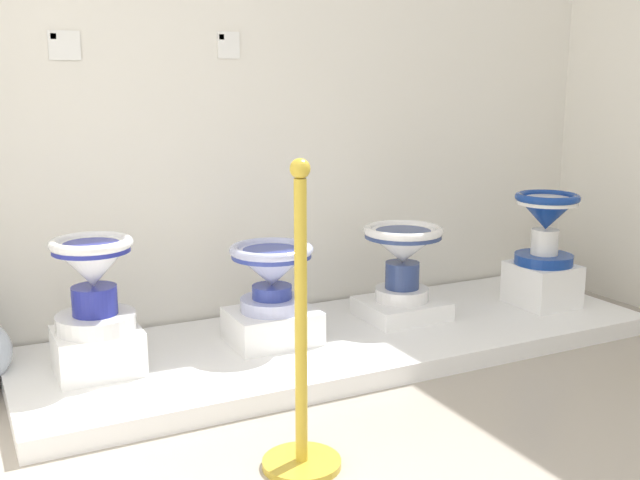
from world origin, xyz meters
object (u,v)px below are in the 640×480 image
info_placard_first (64,45)px  stanchion_post_near_left (301,382)px  antique_toilet_pale_glazed (272,269)px  info_placard_second (228,45)px  antique_toilet_leftmost (403,250)px  plinth_block_leftmost (401,309)px  antique_toilet_rightmost (546,219)px  plinth_block_pale_glazed (272,326)px  antique_toilet_central_ornate (93,275)px  plinth_block_rightmost (542,284)px  plinth_block_central_ornate (98,351)px

info_placard_first → stanchion_post_near_left: size_ratio=0.13×
antique_toilet_pale_glazed → info_placard_second: size_ratio=3.04×
antique_toilet_pale_glazed → antique_toilet_leftmost: antique_toilet_leftmost is taller
plinth_block_leftmost → info_placard_second: info_placard_second is taller
antique_toilet_rightmost → info_placard_first: 2.45m
plinth_block_pale_glazed → info_placard_first: (-0.75, 0.46, 1.23)m
info_placard_first → info_placard_second: bearing=-0.0°
info_placard_second → info_placard_first: bearing=180.0°
antique_toilet_pale_glazed → antique_toilet_leftmost: size_ratio=0.95×
antique_toilet_central_ornate → stanchion_post_near_left: 1.05m
info_placard_first → info_placard_second: size_ratio=1.08×
plinth_block_leftmost → antique_toilet_leftmost: (0.00, 0.00, 0.30)m
plinth_block_rightmost → info_placard_first: bearing=165.6°
plinth_block_leftmost → stanchion_post_near_left: (-1.01, -0.98, 0.17)m
stanchion_post_near_left → plinth_block_central_ornate: bearing=117.1°
plinth_block_central_ornate → antique_toilet_central_ornate: (-0.00, 0.00, 0.31)m
plinth_block_pale_glazed → antique_toilet_rightmost: size_ratio=1.04×
plinth_block_pale_glazed → info_placard_first: size_ratio=2.91×
plinth_block_central_ornate → plinth_block_leftmost: bearing=2.2°
plinth_block_pale_glazed → plinth_block_leftmost: size_ratio=0.98×
info_placard_second → antique_toilet_rightmost: bearing=-21.0°
plinth_block_central_ornate → antique_toilet_leftmost: bearing=2.2°
plinth_block_leftmost → antique_toilet_leftmost: 0.30m
plinth_block_rightmost → info_placard_second: size_ratio=2.53×
plinth_block_leftmost → antique_toilet_pale_glazed: bearing=-176.3°
antique_toilet_pale_glazed → info_placard_first: size_ratio=2.81×
plinth_block_central_ornate → antique_toilet_central_ornate: bearing=180.0°
antique_toilet_pale_glazed → plinth_block_leftmost: 0.77m
info_placard_second → plinth_block_leftmost: bearing=-30.1°
antique_toilet_pale_glazed → info_placard_first: info_placard_first is taller
info_placard_first → info_placard_second: (0.74, -0.00, 0.01)m
antique_toilet_central_ornate → plinth_block_pale_glazed: 0.83m
antique_toilet_central_ornate → plinth_block_leftmost: 1.53m
info_placard_second → stanchion_post_near_left: (-0.29, -1.39, -1.10)m
plinth_block_leftmost → plinth_block_rightmost: (0.77, -0.15, 0.07)m
antique_toilet_central_ornate → antique_toilet_leftmost: antique_toilet_central_ornate is taller
plinth_block_pale_glazed → info_placard_second: (-0.01, 0.46, 1.24)m
plinth_block_pale_glazed → antique_toilet_rightmost: (1.48, -0.11, 0.38)m
plinth_block_central_ornate → antique_toilet_rightmost: size_ratio=0.91×
plinth_block_leftmost → antique_toilet_leftmost: bearing=45.0°
plinth_block_central_ornate → plinth_block_pale_glazed: (0.77, 0.01, -0.02)m
plinth_block_leftmost → antique_toilet_rightmost: bearing=-11.2°
plinth_block_leftmost → info_placard_second: size_ratio=3.21×
plinth_block_central_ornate → antique_toilet_pale_glazed: 0.81m
info_placard_second → plinth_block_central_ornate: bearing=-147.9°
plinth_block_pale_glazed → antique_toilet_pale_glazed: (0.00, 0.00, 0.26)m
antique_toilet_rightmost → antique_toilet_central_ornate: bearing=177.6°
plinth_block_central_ornate → plinth_block_rightmost: (2.25, -0.09, 0.02)m
plinth_block_central_ornate → antique_toilet_central_ornate: antique_toilet_central_ornate is taller
plinth_block_central_ornate → antique_toilet_leftmost: size_ratio=0.85×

